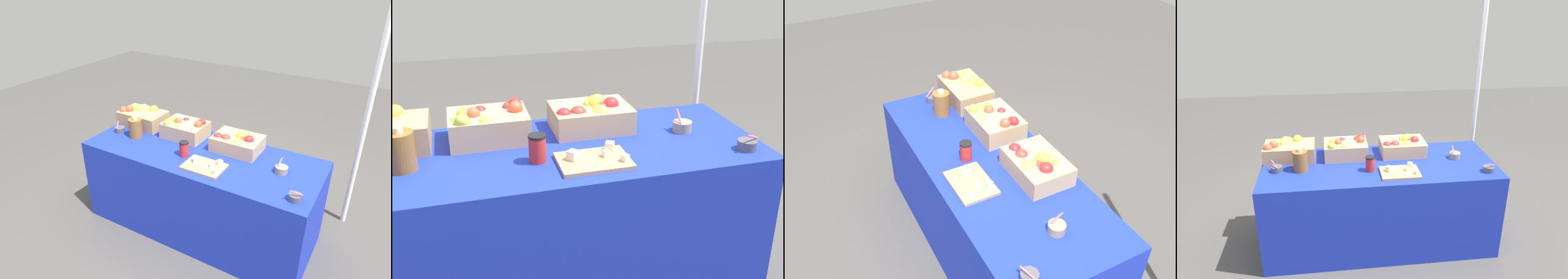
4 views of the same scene
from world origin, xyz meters
TOP-DOWN VIEW (x-y plane):
  - ground_plane at (0.00, 0.00)m, footprint 10.00×10.00m
  - table at (0.00, 0.00)m, footprint 1.90×0.76m
  - apple_crate_left at (-0.74, 0.19)m, footprint 0.41×0.27m
  - apple_crate_middle at (-0.26, 0.18)m, footprint 0.36×0.28m
  - apple_crate_right at (0.23, 0.18)m, footprint 0.38×0.28m
  - cutting_board_front at (0.14, -0.19)m, footprint 0.30×0.22m
  - sample_bowl_near at (-0.82, -0.04)m, footprint 0.09×0.10m
  - sample_bowl_mid at (0.83, -0.25)m, footprint 0.09×0.09m
  - sample_bowl_far at (0.65, 0.03)m, footprint 0.09×0.09m
  - cider_jug at (-0.63, -0.05)m, footprint 0.12×0.12m
  - coffee_cup at (-0.09, -0.12)m, footprint 0.07×0.07m
  - tent_pole at (1.08, 0.72)m, footprint 0.04×0.04m

SIDE VIEW (x-z plane):
  - ground_plane at x=0.00m, z-range 0.00..0.00m
  - table at x=0.00m, z-range 0.00..0.74m
  - cutting_board_front at x=0.14m, z-range 0.72..0.78m
  - sample_bowl_mid at x=0.83m, z-range 0.72..0.81m
  - sample_bowl_near at x=-0.82m, z-range 0.72..0.81m
  - sample_bowl_far at x=0.65m, z-range 0.71..0.82m
  - coffee_cup at x=-0.09m, z-range 0.74..0.86m
  - apple_crate_right at x=0.23m, z-range 0.73..0.89m
  - apple_crate_middle at x=-0.26m, z-range 0.73..0.91m
  - apple_crate_left at x=-0.74m, z-range 0.73..0.91m
  - cider_jug at x=-0.63m, z-range 0.73..0.92m
  - tent_pole at x=1.08m, z-range 0.00..2.04m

